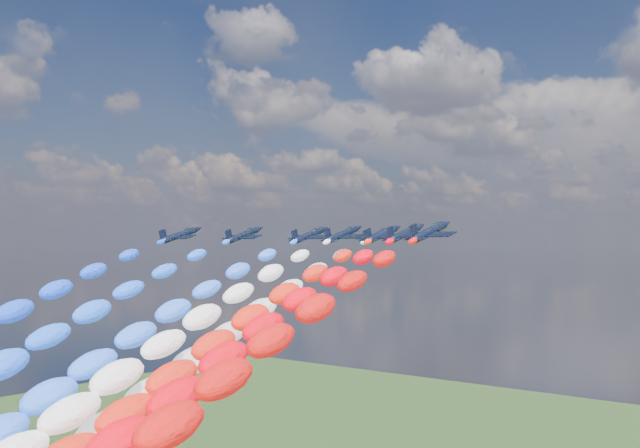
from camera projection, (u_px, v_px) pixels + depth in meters
The scene contains 13 objects.
jet_0 at pixel (180, 235), 158.14m from camera, with size 9.19×12.32×2.72m, color black, non-canonical shape.
jet_1 at pixel (243, 235), 157.58m from camera, with size 9.19×12.32×2.72m, color black, non-canonical shape.
jet_2 at pixel (309, 235), 159.15m from camera, with size 9.19×12.32×2.72m, color black, non-canonical shape.
trail_2 at pixel (70, 400), 113.90m from camera, with size 6.71×111.07×55.41m, color #2F69FA, non-canonical shape.
jet_3 at pixel (342, 234), 148.36m from camera, with size 9.19×12.32×2.72m, color black, non-canonical shape.
trail_3 at pixel (93, 416), 103.11m from camera, with size 6.71×111.07×55.41m, color white, non-canonical shape.
jet_4 at pixel (377, 235), 161.76m from camera, with size 9.19×12.32×2.72m, color black, non-canonical shape.
trail_4 at pixel (171, 397), 116.51m from camera, with size 6.71×111.07×55.41m, color silver, non-canonical shape.
jet_5 at pixel (382, 234), 147.31m from camera, with size 9.19×12.32×2.72m, color black, non-canonical shape.
trail_5 at pixel (148, 418), 102.06m from camera, with size 6.71×111.07×55.41m, color red, non-canonical shape.
jet_6 at pixel (405, 233), 133.84m from camera, with size 9.19×12.32×2.72m, color black, non-canonical shape.
trail_6 at pixel (147, 444), 88.59m from camera, with size 6.71×111.07×55.41m, color #FB0413, non-canonical shape.
jet_7 at pixel (429, 232), 118.81m from camera, with size 9.19×12.32×2.72m, color black, non-canonical shape.
Camera 1 is at (91.21, -109.32, 104.17)m, focal length 41.88 mm.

